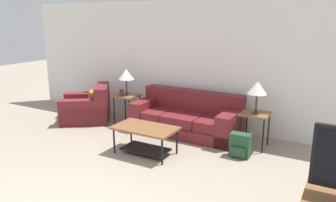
{
  "coord_description": "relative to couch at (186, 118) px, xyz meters",
  "views": [
    {
      "loc": [
        2.7,
        -1.96,
        2.26
      ],
      "look_at": [
        -0.09,
        3.01,
        0.8
      ],
      "focal_mm": 35.0,
      "sensor_mm": 36.0,
      "label": 1
    }
  ],
  "objects": [
    {
      "name": "wall_back",
      "position": [
        0.05,
        0.54,
        1.0
      ],
      "size": [
        9.14,
        0.06,
        2.6
      ],
      "color": "white",
      "rests_on": "ground_plane"
    },
    {
      "name": "couch",
      "position": [
        0.0,
        0.0,
        0.0
      ],
      "size": [
        2.16,
        0.94,
        0.82
      ],
      "color": "maroon",
      "rests_on": "ground_plane"
    },
    {
      "name": "armchair",
      "position": [
        -2.29,
        -0.36,
        -0.01
      ],
      "size": [
        1.37,
        1.35,
        0.8
      ],
      "color": "maroon",
      "rests_on": "ground_plane"
    },
    {
      "name": "coffee_table",
      "position": [
        -0.14,
        -1.29,
        0.06
      ],
      "size": [
        1.07,
        0.61,
        0.48
      ],
      "color": "brown",
      "rests_on": "ground_plane"
    },
    {
      "name": "side_table_left",
      "position": [
        -1.39,
        -0.09,
        0.26
      ],
      "size": [
        0.48,
        0.48,
        0.64
      ],
      "color": "brown",
      "rests_on": "ground_plane"
    },
    {
      "name": "side_table_right",
      "position": [
        1.39,
        -0.09,
        0.26
      ],
      "size": [
        0.48,
        0.48,
        0.64
      ],
      "color": "brown",
      "rests_on": "ground_plane"
    },
    {
      "name": "table_lamp_left",
      "position": [
        -1.39,
        -0.09,
        0.78
      ],
      "size": [
        0.33,
        0.33,
        0.56
      ],
      "color": "#472D1E",
      "rests_on": "side_table_left"
    },
    {
      "name": "table_lamp_right",
      "position": [
        1.39,
        -0.09,
        0.78
      ],
      "size": [
        0.33,
        0.33,
        0.56
      ],
      "color": "#472D1E",
      "rests_on": "side_table_right"
    },
    {
      "name": "backpack",
      "position": [
        1.31,
        -0.64,
        -0.1
      ],
      "size": [
        0.33,
        0.26,
        0.41
      ],
      "color": "#23472D",
      "rests_on": "ground_plane"
    },
    {
      "name": "picture_frame",
      "position": [
        -1.47,
        -0.16,
        0.41
      ],
      "size": [
        0.1,
        0.04,
        0.13
      ],
      "color": "#4C3828",
      "rests_on": "side_table_left"
    }
  ]
}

